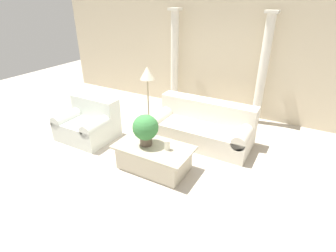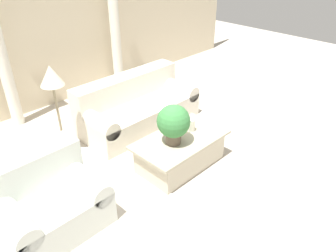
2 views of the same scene
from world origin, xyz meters
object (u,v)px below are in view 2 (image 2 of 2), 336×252
sofa_long (137,107)px  floor_lamp (52,82)px  potted_plant (174,122)px  coffee_table (180,151)px  loveseat (46,199)px

sofa_long → floor_lamp: bearing=177.4°
sofa_long → floor_lamp: size_ratio=1.45×
floor_lamp → sofa_long: bearing=-2.6°
sofa_long → potted_plant: (-0.51, -1.40, 0.45)m
coffee_table → potted_plant: size_ratio=2.40×
sofa_long → coffee_table: bearing=-104.5°
loveseat → floor_lamp: size_ratio=0.78×
potted_plant → floor_lamp: floor_lamp is taller
coffee_table → potted_plant: 0.58m
loveseat → potted_plant: (1.75, -0.34, 0.44)m
coffee_table → potted_plant: bearing=-178.6°
loveseat → sofa_long: bearing=25.1°
sofa_long → potted_plant: 1.56m
potted_plant → loveseat: bearing=169.1°
sofa_long → floor_lamp: (-1.42, 0.06, 0.87)m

